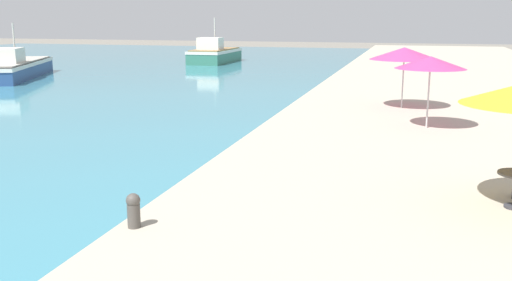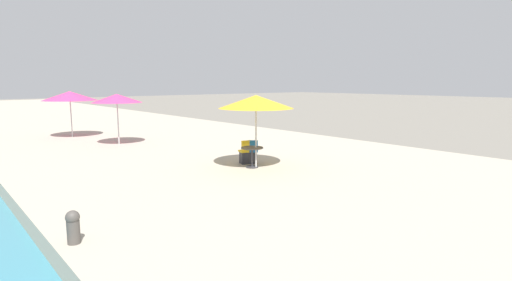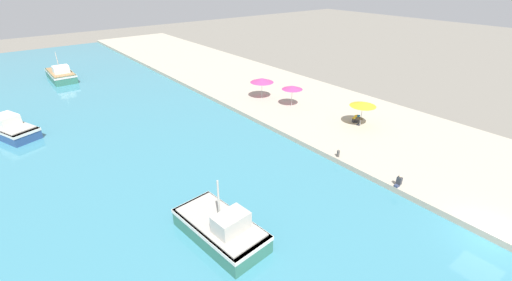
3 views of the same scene
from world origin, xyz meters
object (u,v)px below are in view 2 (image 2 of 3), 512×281
at_px(cafe_table, 252,153).
at_px(cafe_chair_right, 253,155).
at_px(mooring_bollard, 73,226).
at_px(cafe_umbrella_white, 117,98).
at_px(cafe_umbrella_pink, 256,102).
at_px(cafe_umbrella_striped, 70,96).
at_px(cafe_chair_left, 245,155).

height_order(cafe_table, cafe_chair_right, cafe_chair_right).
relative_size(cafe_chair_right, mooring_bollard, 1.39).
bearing_deg(mooring_bollard, cafe_umbrella_white, 64.87).
height_order(cafe_umbrella_pink, cafe_umbrella_white, cafe_umbrella_pink).
bearing_deg(cafe_umbrella_striped, cafe_chair_left, -76.95).
height_order(cafe_umbrella_pink, cafe_umbrella_striped, cafe_umbrella_pink).
xyz_separation_m(cafe_umbrella_striped, cafe_chair_right, (3.04, -12.19, -1.97)).
xyz_separation_m(cafe_umbrella_white, cafe_chair_right, (2.09, -7.81, -1.95)).
distance_m(cafe_umbrella_striped, cafe_chair_left, 12.52).
xyz_separation_m(cafe_umbrella_striped, mooring_bollard, (-4.40, -15.80, -1.94)).
bearing_deg(cafe_table, cafe_umbrella_pink, -74.44).
bearing_deg(cafe_chair_right, cafe_umbrella_white, 145.82).
height_order(cafe_umbrella_striped, mooring_bollard, cafe_umbrella_striped).
relative_size(cafe_umbrella_pink, cafe_chair_right, 2.90).
height_order(cafe_umbrella_white, cafe_chair_right, cafe_umbrella_white).
xyz_separation_m(cafe_umbrella_white, cafe_table, (1.62, -8.36, -1.74)).
bearing_deg(cafe_umbrella_pink, cafe_umbrella_white, 101.03).
relative_size(cafe_umbrella_white, cafe_table, 3.11).
relative_size(cafe_umbrella_pink, cafe_table, 3.30).
height_order(cafe_umbrella_striped, cafe_table, cafe_umbrella_striped).
xyz_separation_m(cafe_table, cafe_chair_left, (0.22, 0.69, -0.21)).
distance_m(cafe_umbrella_white, cafe_table, 8.69).
height_order(cafe_umbrella_pink, cafe_chair_left, cafe_umbrella_pink).
height_order(cafe_chair_left, mooring_bollard, cafe_chair_left).
relative_size(cafe_umbrella_pink, mooring_bollard, 4.03).
xyz_separation_m(cafe_umbrella_pink, cafe_umbrella_striped, (-2.61, 12.90, -0.08)).
bearing_deg(cafe_umbrella_striped, cafe_chair_right, -75.99).
relative_size(cafe_umbrella_white, mooring_bollard, 3.80).
bearing_deg(cafe_umbrella_white, cafe_umbrella_pink, -78.97).
relative_size(cafe_umbrella_white, cafe_chair_right, 2.73).
height_order(cafe_umbrella_pink, cafe_chair_right, cafe_umbrella_pink).
bearing_deg(cafe_umbrella_white, mooring_bollard, -115.13).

